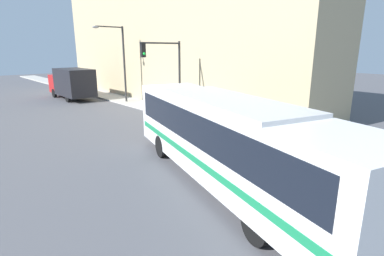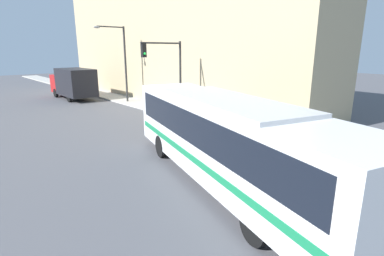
{
  "view_description": "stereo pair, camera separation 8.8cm",
  "coord_description": "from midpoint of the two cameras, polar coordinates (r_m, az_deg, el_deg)",
  "views": [
    {
      "loc": [
        -8.47,
        -6.8,
        4.89
      ],
      "look_at": [
        0.28,
        3.07,
        1.4
      ],
      "focal_mm": 28.0,
      "sensor_mm": 36.0,
      "label": 1
    },
    {
      "loc": [
        -8.41,
        -6.86,
        4.89
      ],
      "look_at": [
        0.28,
        3.07,
        1.4
      ],
      "focal_mm": 28.0,
      "sensor_mm": 36.0,
      "label": 2
    }
  ],
  "objects": [
    {
      "name": "ground_plane",
      "position": [
        11.91,
        8.75,
        -9.6
      ],
      "size": [
        120.0,
        120.0,
        0.0
      ],
      "primitive_type": "plane",
      "color": "#515156"
    },
    {
      "name": "sidewalk",
      "position": [
        30.72,
        -13.61,
        5.38
      ],
      "size": [
        2.43,
        70.0,
        0.14
      ],
      "color": "#B7B2A8",
      "rests_on": "ground_plane"
    },
    {
      "name": "building_facade",
      "position": [
        30.29,
        -4.34,
        17.63
      ],
      "size": [
        6.0,
        32.4,
        12.79
      ],
      "color": "tan",
      "rests_on": "ground_plane"
    },
    {
      "name": "city_bus",
      "position": [
        10.78,
        6.37,
        -1.49
      ],
      "size": [
        5.84,
        12.45,
        3.24
      ],
      "rotation": [
        0.0,
        0.0,
        -0.28
      ],
      "color": "white",
      "rests_on": "ground_plane"
    },
    {
      "name": "delivery_truck",
      "position": [
        32.45,
        -21.99,
        8.03
      ],
      "size": [
        2.48,
        6.64,
        3.03
      ],
      "color": "black",
      "rests_on": "ground_plane"
    },
    {
      "name": "fire_hydrant",
      "position": [
        17.79,
        9.92,
        0.24
      ],
      "size": [
        0.2,
        0.28,
        0.68
      ],
      "color": "red",
      "rests_on": "sidewalk"
    },
    {
      "name": "traffic_light_pole",
      "position": [
        21.06,
        -4.94,
        11.71
      ],
      "size": [
        3.28,
        0.35,
        5.28
      ],
      "color": "#2D2D2D",
      "rests_on": "sidewalk"
    },
    {
      "name": "street_lamp",
      "position": [
        28.3,
        -13.67,
        12.98
      ],
      "size": [
        2.85,
        0.28,
        6.69
      ],
      "color": "#2D2D2D",
      "rests_on": "sidewalk"
    }
  ]
}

